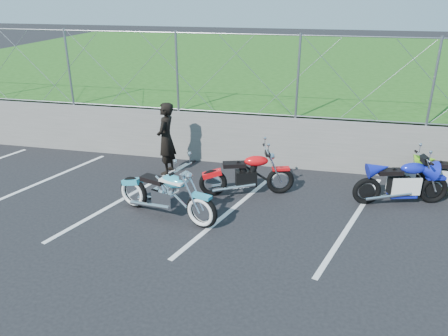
% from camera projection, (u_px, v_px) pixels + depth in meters
% --- Properties ---
extents(ground, '(90.00, 90.00, 0.00)m').
position_uv_depth(ground, '(225.00, 231.00, 8.24)').
color(ground, black).
rests_on(ground, ground).
extents(retaining_wall, '(30.00, 0.22, 1.30)m').
position_uv_depth(retaining_wall, '(254.00, 140.00, 11.15)').
color(retaining_wall, '#60605C').
rests_on(retaining_wall, ground).
extents(grass_field, '(30.00, 20.00, 1.30)m').
position_uv_depth(grass_field, '(288.00, 72.00, 20.17)').
color(grass_field, '#1F5015').
rests_on(grass_field, ground).
extents(chain_link_fence, '(28.00, 0.03, 2.00)m').
position_uv_depth(chain_link_fence, '(256.00, 75.00, 10.52)').
color(chain_link_fence, gray).
rests_on(chain_link_fence, retaining_wall).
extents(parking_lines, '(18.29, 4.31, 0.01)m').
position_uv_depth(parking_lines, '(293.00, 213.00, 8.90)').
color(parking_lines, silver).
rests_on(parking_lines, ground).
extents(cruiser_turquoise, '(2.28, 0.90, 1.17)m').
position_uv_depth(cruiser_turquoise, '(167.00, 196.00, 8.57)').
color(cruiser_turquoise, black).
rests_on(cruiser_turquoise, ground).
extents(naked_orange, '(2.04, 0.83, 1.05)m').
position_uv_depth(naked_orange, '(248.00, 176.00, 9.53)').
color(naked_orange, black).
rests_on(naked_orange, ground).
extents(sportbike_blue, '(2.00, 0.76, 1.05)m').
position_uv_depth(sportbike_blue, '(403.00, 184.00, 9.13)').
color(sportbike_blue, black).
rests_on(sportbike_blue, ground).
extents(person_standing, '(0.44, 0.66, 1.78)m').
position_uv_depth(person_standing, '(166.00, 139.00, 10.51)').
color(person_standing, black).
rests_on(person_standing, ground).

